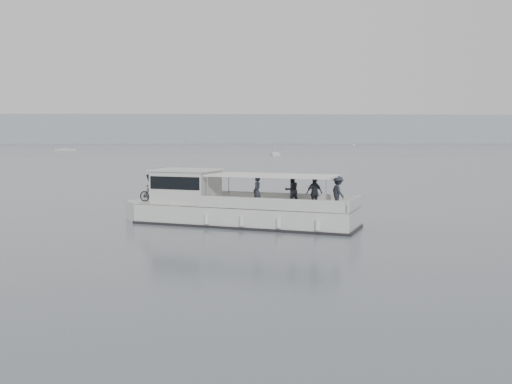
{
  "coord_description": "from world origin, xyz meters",
  "views": [
    {
      "loc": [
        1.7,
        -28.0,
        4.1
      ],
      "look_at": [
        2.91,
        -0.92,
        1.6
      ],
      "focal_mm": 40.0,
      "sensor_mm": 36.0,
      "label": 1
    }
  ],
  "objects": [
    {
      "name": "moored_fleet",
      "position": [
        -30.64,
        199.3,
        0.36
      ],
      "size": [
        433.79,
        324.81,
        9.57
      ],
      "color": "silver",
      "rests_on": "ground"
    },
    {
      "name": "ground",
      "position": [
        0.0,
        0.0,
        0.0
      ],
      "size": [
        1400.0,
        1400.0,
        0.0
      ],
      "primitive_type": "plane",
      "color": "slate",
      "rests_on": "ground"
    },
    {
      "name": "headland",
      "position": [
        0.0,
        560.0,
        14.0
      ],
      "size": [
        1400.0,
        90.0,
        28.0
      ],
      "primitive_type": "cube",
      "color": "#939EA8",
      "rests_on": "ground"
    },
    {
      "name": "tour_boat",
      "position": [
        1.44,
        -0.5,
        0.83
      ],
      "size": [
        11.7,
        6.93,
        5.07
      ],
      "rotation": [
        0.0,
        0.0,
        -0.41
      ],
      "color": "silver",
      "rests_on": "ground"
    }
  ]
}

